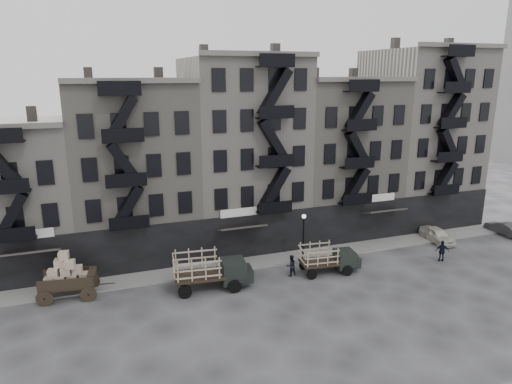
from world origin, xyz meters
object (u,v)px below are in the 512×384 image
object	(u,v)px
stake_truck_east	(328,256)
pedestrian_mid	(291,266)
car_far	(503,228)
policeman	(442,251)
stake_truck_west	(210,268)
car_east	(437,235)
wagon	(65,273)

from	to	relation	value
stake_truck_east	pedestrian_mid	xyz separation A→B (m)	(-3.06, 0.45, -0.52)
car_far	pedestrian_mid	distance (m)	24.14
stake_truck_east	pedestrian_mid	distance (m)	3.14
pedestrian_mid	policeman	size ratio (longest dim) A/B	0.94
stake_truck_east	pedestrian_mid	world-z (taller)	stake_truck_east
stake_truck_west	car_east	world-z (taller)	stake_truck_west
stake_truck_west	car_far	distance (m)	30.71
stake_truck_east	policeman	size ratio (longest dim) A/B	2.70
pedestrian_mid	policeman	distance (m)	13.51
pedestrian_mid	car_far	bearing A→B (deg)	175.06
stake_truck_west	pedestrian_mid	distance (m)	6.62
car_east	stake_truck_east	bearing A→B (deg)	-164.07
wagon	car_east	world-z (taller)	wagon
stake_truck_east	car_east	bearing A→B (deg)	17.51
policeman	pedestrian_mid	bearing A→B (deg)	17.83
stake_truck_west	stake_truck_east	size ratio (longest dim) A/B	1.19
pedestrian_mid	stake_truck_west	bearing A→B (deg)	-8.92
car_east	car_far	xyz separation A→B (m)	(7.82, -0.44, -0.07)
car_east	pedestrian_mid	distance (m)	16.40
policeman	wagon	bearing A→B (deg)	17.90
car_far	pedestrian_mid	xyz separation A→B (m)	(-24.07, -1.73, 0.25)
pedestrian_mid	car_east	bearing A→B (deg)	178.55
car_east	pedestrian_mid	xyz separation A→B (m)	(-16.25, -2.17, 0.18)
car_far	policeman	xyz separation A→B (m)	(-10.67, -3.43, 0.31)
stake_truck_west	car_east	xyz separation A→B (m)	(22.83, 2.18, -0.97)
pedestrian_mid	policeman	xyz separation A→B (m)	(13.40, -1.70, 0.06)
wagon	policeman	size ratio (longest dim) A/B	2.30
stake_truck_west	policeman	world-z (taller)	stake_truck_west
pedestrian_mid	stake_truck_east	bearing A→B (deg)	162.63
wagon	stake_truck_east	distance (m)	19.90
wagon	car_far	distance (m)	40.77
stake_truck_west	policeman	xyz separation A→B (m)	(19.98, -1.69, -0.74)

